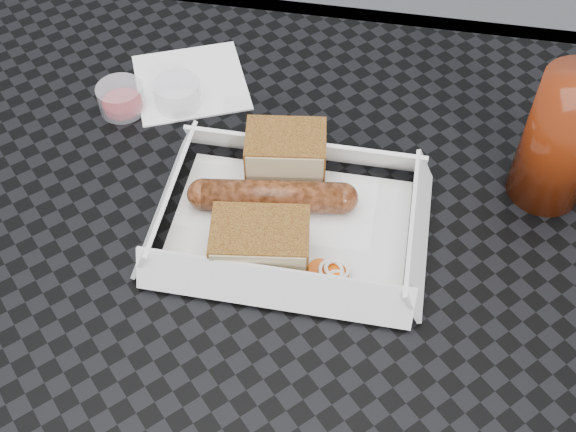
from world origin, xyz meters
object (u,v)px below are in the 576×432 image
object	(u,v)px
bratwurst	(273,196)
drink_glass	(562,140)
patio_table	(221,298)
food_tray	(290,227)

from	to	relation	value
bratwurst	drink_glass	xyz separation A→B (m)	(0.26, 0.07, 0.05)
patio_table	bratwurst	size ratio (longest dim) A/B	4.97
drink_glass	food_tray	bearing A→B (deg)	-158.88
bratwurst	patio_table	bearing A→B (deg)	-124.80
patio_table	drink_glass	bearing A→B (deg)	23.96
patio_table	food_tray	world-z (taller)	food_tray
bratwurst	drink_glass	size ratio (longest dim) A/B	1.16
patio_table	food_tray	size ratio (longest dim) A/B	3.64
patio_table	food_tray	bearing A→B (deg)	33.54
food_tray	drink_glass	size ratio (longest dim) A/B	1.59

